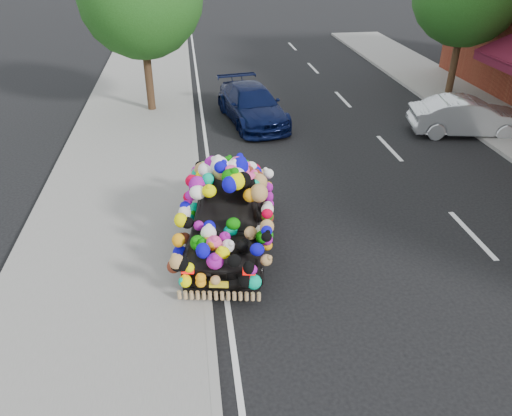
% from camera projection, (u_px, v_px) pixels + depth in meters
% --- Properties ---
extents(ground, '(100.00, 100.00, 0.00)m').
position_uv_depth(ground, '(314.00, 247.00, 10.66)').
color(ground, black).
rests_on(ground, ground).
extents(sidewalk, '(4.00, 60.00, 0.12)m').
position_uv_depth(sidewalk, '(108.00, 261.00, 10.12)').
color(sidewalk, gray).
rests_on(sidewalk, ground).
extents(kerb, '(0.15, 60.00, 0.13)m').
position_uv_depth(kerb, '(204.00, 253.00, 10.35)').
color(kerb, gray).
rests_on(kerb, ground).
extents(lane_markings, '(6.00, 50.00, 0.01)m').
position_uv_depth(lane_markings, '(472.00, 235.00, 11.09)').
color(lane_markings, silver).
rests_on(lane_markings, ground).
extents(plush_art_car, '(2.61, 4.39, 1.99)m').
position_uv_depth(plush_art_car, '(227.00, 204.00, 10.26)').
color(plush_art_car, black).
rests_on(plush_art_car, ground).
extents(navy_sedan, '(2.40, 4.44, 1.22)m').
position_uv_depth(navy_sedan, '(252.00, 105.00, 17.17)').
color(navy_sedan, '#070E33').
rests_on(navy_sedan, ground).
extents(silver_hatchback, '(3.84, 1.94, 1.21)m').
position_uv_depth(silver_hatchback, '(468.00, 117.00, 16.12)').
color(silver_hatchback, silver).
rests_on(silver_hatchback, ground).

